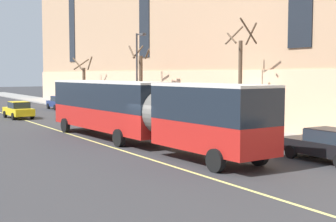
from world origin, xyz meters
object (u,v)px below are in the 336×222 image
object	(u,v)px
parked_car_silver_3	(181,122)
fire_hydrant	(184,122)
parked_car_red_6	(136,114)
parked_car_black_2	(328,145)
parked_car_black_4	(97,109)
city_bus	(139,109)
parked_car_navy_1	(59,103)
street_tree_far_downtown	(84,82)
street_tree_mid_block	(241,77)
street_tree_far_uptown	(140,81)
taxi_cab	(19,110)
street_lamp	(138,67)

from	to	relation	value
parked_car_silver_3	fire_hydrant	world-z (taller)	parked_car_silver_3
parked_car_red_6	parked_car_silver_3	bearing A→B (deg)	-90.92
parked_car_black_2	parked_car_silver_3	world-z (taller)	same
parked_car_black_4	fire_hydrant	distance (m)	12.35
fire_hydrant	city_bus	bearing A→B (deg)	-141.33
parked_car_silver_3	fire_hydrant	distance (m)	2.70
parked_car_navy_1	street_tree_far_downtown	xyz separation A→B (m)	(2.87, -0.53, 2.31)
city_bus	parked_car_black_4	bearing A→B (deg)	74.28
city_bus	street_tree_mid_block	xyz separation A→B (m)	(7.98, 0.42, 1.81)
parked_car_silver_3	parked_car_black_2	bearing A→B (deg)	-90.28
parked_car_black_4	street_tree_far_uptown	bearing A→B (deg)	-48.05
taxi_cab	street_tree_far_downtown	size ratio (longest dim) A/B	0.74
parked_car_silver_3	parked_car_black_4	distance (m)	14.30
parked_car_silver_3	fire_hydrant	bearing A→B (deg)	51.24
parked_car_red_6	parked_car_navy_1	bearing A→B (deg)	90.49
parked_car_silver_3	parked_car_red_6	distance (m)	6.78
parked_car_black_2	parked_car_red_6	size ratio (longest dim) A/B	0.99
parked_car_black_4	parked_car_silver_3	bearing A→B (deg)	-89.33
parked_car_black_4	street_tree_mid_block	world-z (taller)	street_tree_mid_block
parked_car_black_4	street_tree_mid_block	bearing A→B (deg)	-80.10
street_lamp	fire_hydrant	bearing A→B (deg)	-90.77
parked_car_black_2	street_tree_far_downtown	world-z (taller)	street_tree_far_downtown
parked_car_black_4	parked_car_red_6	xyz separation A→B (m)	(0.28, -7.52, 0.00)
city_bus	parked_car_red_6	xyz separation A→B (m)	(5.25, 10.15, -1.32)
parked_car_black_4	street_tree_far_uptown	xyz separation A→B (m)	(2.97, -3.31, 2.64)
parked_car_black_2	parked_car_black_4	bearing A→B (deg)	90.23
parked_car_red_6	street_lamp	bearing A→B (deg)	58.76
parked_car_silver_3	street_tree_mid_block	world-z (taller)	street_tree_mid_block
city_bus	parked_car_navy_1	size ratio (longest dim) A/B	4.60
parked_car_navy_1	fire_hydrant	world-z (taller)	parked_car_navy_1
street_tree_mid_block	street_tree_far_downtown	world-z (taller)	street_tree_mid_block
street_lamp	street_tree_far_downtown	bearing A→B (deg)	86.13
street_tree_far_uptown	street_tree_far_downtown	bearing A→B (deg)	89.93
street_tree_far_downtown	street_lamp	world-z (taller)	street_lamp
parked_car_navy_1	parked_car_black_2	distance (m)	38.05
parked_car_silver_3	parked_car_red_6	bearing A→B (deg)	89.08
parked_car_navy_1	street_tree_mid_block	distance (m)	28.72
parked_car_silver_3	parked_car_black_4	size ratio (longest dim) A/B	1.08
parked_car_black_4	city_bus	bearing A→B (deg)	-105.72
parked_car_silver_3	taxi_cab	bearing A→B (deg)	112.31
parked_car_black_2	street_tree_mid_block	size ratio (longest dim) A/B	0.62
taxi_cab	parked_car_black_4	bearing A→B (deg)	-19.96
city_bus	street_tree_far_uptown	bearing A→B (deg)	61.05
parked_car_red_6	street_tree_mid_block	distance (m)	10.58
parked_car_navy_1	parked_car_black_4	bearing A→B (deg)	-90.61
city_bus	taxi_cab	distance (m)	20.22
city_bus	street_tree_far_downtown	size ratio (longest dim) A/B	3.27
street_tree_mid_block	street_tree_far_uptown	xyz separation A→B (m)	(-0.04, 13.94, -0.49)
parked_car_navy_1	parked_car_silver_3	xyz separation A→B (m)	(0.05, -25.46, 0.00)
city_bus	fire_hydrant	distance (m)	8.88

